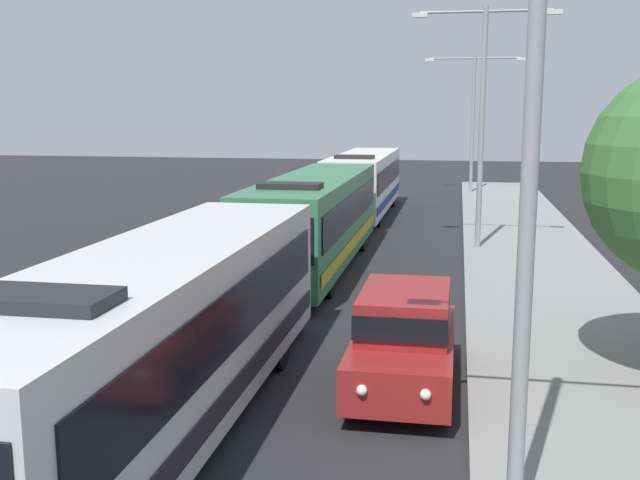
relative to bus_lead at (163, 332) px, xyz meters
name	(u,v)px	position (x,y,z in m)	size (l,w,h in m)	color
bus_lead	(163,332)	(0.00, 0.00, 0.00)	(2.58, 11.91, 3.21)	silver
bus_second_in_line	(315,218)	(0.00, 13.06, 0.00)	(2.58, 12.39, 3.21)	#33724C
bus_middle	(364,181)	(0.00, 26.20, 0.00)	(2.58, 12.30, 3.21)	silver
white_suv	(404,336)	(3.70, 2.62, -0.66)	(1.86, 4.56, 1.90)	maroon
streetlamp_near	(532,120)	(5.40, -2.22, 3.42)	(4.98, 0.28, 8.20)	gray
streetlamp_mid	(482,105)	(5.40, 17.25, 3.71)	(5.22, 0.28, 8.72)	gray
streetlamp_far	(473,109)	(5.40, 36.72, 3.58)	(6.04, 0.28, 8.36)	gray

